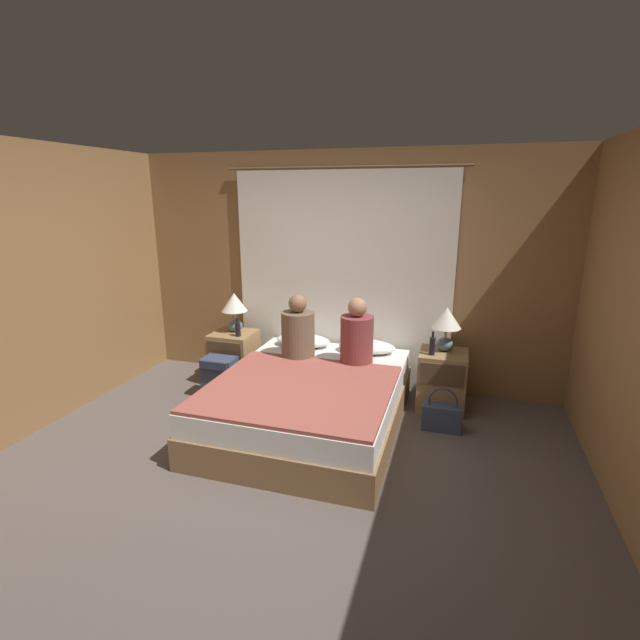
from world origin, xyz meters
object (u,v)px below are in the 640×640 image
at_px(bed, 310,401).
at_px(nightstand_left, 234,357).
at_px(lamp_left, 234,306).
at_px(beer_bottle_on_right_stand, 432,346).
at_px(pillow_right, 367,346).
at_px(beer_bottle_on_left_stand, 238,329).
at_px(handbag_on_floor, 442,416).
at_px(lamp_right, 446,322).
at_px(nightstand_right, 442,380).
at_px(person_right_in_bed, 357,337).
at_px(pillow_left, 303,340).
at_px(person_left_in_bed, 298,332).
at_px(backpack_on_floor, 220,375).

distance_m(bed, nightstand_left, 1.34).
relative_size(lamp_left, beer_bottle_on_right_stand, 1.89).
bearing_deg(pillow_right, beer_bottle_on_left_stand, -171.45).
distance_m(nightstand_left, pillow_right, 1.50).
bearing_deg(handbag_on_floor, bed, -167.35).
relative_size(bed, nightstand_left, 3.56).
distance_m(lamp_left, lamp_right, 2.25).
bearing_deg(nightstand_right, lamp_left, 178.46).
height_order(pillow_right, person_right_in_bed, person_right_in_bed).
bearing_deg(beer_bottle_on_left_stand, nightstand_right, 2.68).
relative_size(lamp_left, pillow_left, 0.73).
distance_m(nightstand_right, handbag_on_floor, 0.49).
bearing_deg(pillow_left, nightstand_right, -4.06).
distance_m(bed, nightstand_right, 1.34).
bearing_deg(pillow_right, beer_bottle_on_right_stand, -17.03).
distance_m(person_left_in_bed, handbag_on_floor, 1.57).
bearing_deg(bed, lamp_right, 34.59).
bearing_deg(pillow_right, lamp_right, -3.25).
bearing_deg(person_right_in_bed, pillow_right, 85.86).
relative_size(lamp_left, pillow_right, 0.73).
bearing_deg(nightstand_right, person_right_in_bed, -162.14).
relative_size(lamp_right, backpack_on_floor, 1.01).
height_order(pillow_left, handbag_on_floor, pillow_left).
relative_size(bed, lamp_left, 4.75).
bearing_deg(pillow_right, handbag_on_floor, -34.67).
relative_size(lamp_left, person_left_in_bed, 0.67).
relative_size(nightstand_left, person_left_in_bed, 0.89).
height_order(lamp_left, person_left_in_bed, person_left_in_bed).
xyz_separation_m(nightstand_left, lamp_right, (2.25, 0.06, 0.57)).
distance_m(nightstand_right, person_right_in_bed, 0.96).
bearing_deg(backpack_on_floor, lamp_left, 94.33).
relative_size(nightstand_right, beer_bottle_on_left_stand, 2.81).
xyz_separation_m(pillow_left, person_left_in_bed, (0.08, -0.36, 0.21)).
xyz_separation_m(nightstand_left, beer_bottle_on_right_stand, (2.14, -0.10, 0.38)).
height_order(pillow_left, backpack_on_floor, pillow_left).
xyz_separation_m(lamp_left, pillow_left, (0.78, 0.04, -0.33)).
bearing_deg(pillow_right, person_left_in_bed, -149.61).
bearing_deg(lamp_right, pillow_right, 176.75).
relative_size(pillow_right, backpack_on_floor, 1.39).
bearing_deg(person_left_in_bed, bed, -59.20).
xyz_separation_m(nightstand_left, lamp_left, (-0.00, 0.06, 0.57)).
xyz_separation_m(nightstand_left, person_right_in_bed, (1.45, -0.26, 0.45)).
bearing_deg(backpack_on_floor, pillow_right, 19.36).
distance_m(pillow_right, beer_bottle_on_left_stand, 1.38).
bearing_deg(lamp_left, pillow_right, 1.71).
bearing_deg(handbag_on_floor, lamp_left, 167.26).
height_order(bed, nightstand_right, nightstand_right).
height_order(person_right_in_bed, beer_bottle_on_left_stand, person_right_in_bed).
xyz_separation_m(nightstand_right, pillow_left, (-1.47, 0.10, 0.24)).
relative_size(pillow_right, handbag_on_floor, 1.48).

